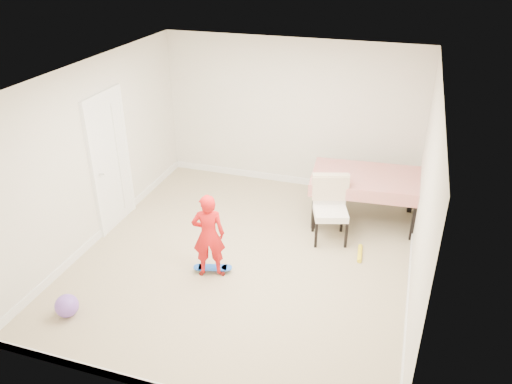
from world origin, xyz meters
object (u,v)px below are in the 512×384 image
(balloon, at_px, (67,306))
(child, at_px, (209,237))
(dining_table, at_px, (365,198))
(skateboard, at_px, (213,269))
(dining_chair, at_px, (331,211))

(balloon, bearing_deg, child, 44.12)
(dining_table, distance_m, balloon, 4.57)
(balloon, bearing_deg, dining_table, 47.15)
(dining_table, height_order, skateboard, dining_table)
(skateboard, distance_m, child, 0.55)
(skateboard, height_order, child, child)
(skateboard, xyz_separation_m, child, (-0.02, -0.04, 0.54))
(child, distance_m, balloon, 1.89)
(dining_chair, relative_size, skateboard, 1.87)
(dining_table, bearing_deg, dining_chair, -124.10)
(child, bearing_deg, balloon, 24.57)
(dining_chair, distance_m, skateboard, 1.92)
(skateboard, bearing_deg, dining_table, 33.13)
(child, bearing_deg, skateboard, -129.40)
(dining_table, bearing_deg, balloon, -137.39)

